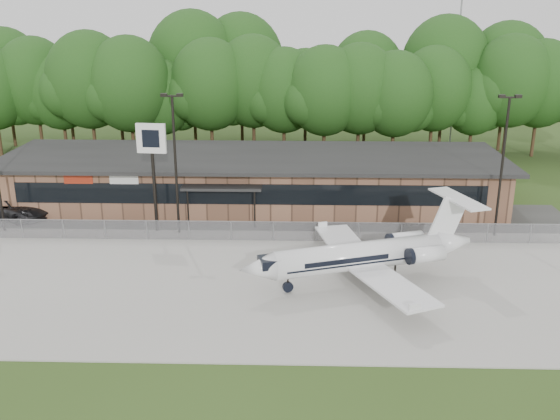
{
  "coord_description": "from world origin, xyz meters",
  "views": [
    {
      "loc": [
        3.62,
        -26.32,
        15.97
      ],
      "look_at": [
        2.55,
        12.0,
        3.36
      ],
      "focal_mm": 40.0,
      "sensor_mm": 36.0,
      "label": 1
    }
  ],
  "objects_px": {
    "terminal": "(253,179)",
    "suv": "(14,208)",
    "business_jet": "(366,256)",
    "pole_sign": "(152,150)"
  },
  "relations": [
    {
      "from": "business_jet",
      "to": "suv",
      "type": "xyz_separation_m",
      "value": [
        -26.42,
        11.47,
        -0.94
      ]
    },
    {
      "from": "suv",
      "to": "pole_sign",
      "type": "xyz_separation_m",
      "value": [
        11.91,
        -2.84,
        5.34
      ]
    },
    {
      "from": "terminal",
      "to": "suv",
      "type": "xyz_separation_m",
      "value": [
        -18.6,
        -4.3,
        -1.33
      ]
    },
    {
      "from": "terminal",
      "to": "business_jet",
      "type": "bearing_deg",
      "value": -63.64
    },
    {
      "from": "business_jet",
      "to": "pole_sign",
      "type": "xyz_separation_m",
      "value": [
        -14.51,
        8.63,
        4.4
      ]
    },
    {
      "from": "suv",
      "to": "terminal",
      "type": "bearing_deg",
      "value": -53.23
    },
    {
      "from": "business_jet",
      "to": "suv",
      "type": "bearing_deg",
      "value": 137.86
    },
    {
      "from": "terminal",
      "to": "business_jet",
      "type": "xyz_separation_m",
      "value": [
        7.81,
        -15.77,
        -0.39
      ]
    },
    {
      "from": "terminal",
      "to": "suv",
      "type": "bearing_deg",
      "value": -166.98
    },
    {
      "from": "business_jet",
      "to": "suv",
      "type": "distance_m",
      "value": 28.81
    }
  ]
}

